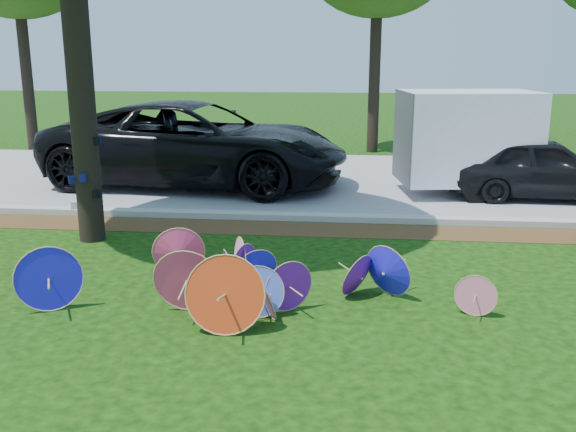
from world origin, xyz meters
name	(u,v)px	position (x,y,z in m)	size (l,w,h in m)	color
ground	(230,329)	(0.00, 0.00, 0.00)	(90.00, 90.00, 0.00)	black
mulch_strip	(275,228)	(0.00, 4.50, 0.01)	(90.00, 1.00, 0.01)	#472D16
curb	(279,216)	(0.00, 5.20, 0.06)	(90.00, 0.30, 0.12)	#B7B5AD
street	(297,179)	(0.00, 9.35, 0.01)	(90.00, 8.00, 0.01)	gray
parasol_pile	(233,276)	(-0.10, 0.78, 0.39)	(6.09, 2.14, 0.97)	pink
black_van	(197,144)	(-2.39, 8.33, 1.02)	(3.39, 7.34, 2.04)	black
dark_pickup	(542,168)	(5.63, 7.61, 0.70)	(1.65, 4.09, 1.39)	black
cargo_trailer	(467,137)	(4.00, 7.95, 1.33)	(2.93, 1.86, 2.65)	white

